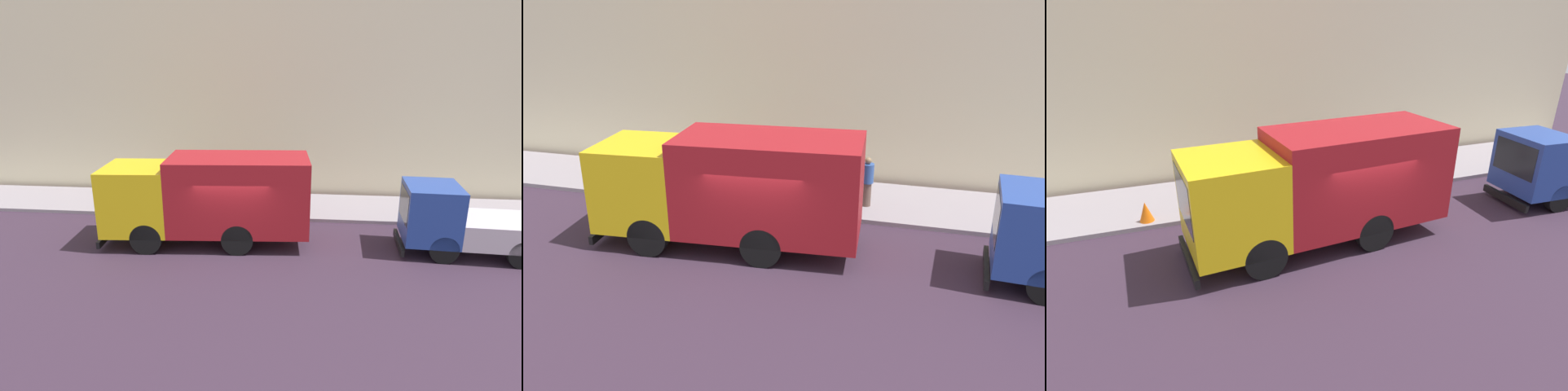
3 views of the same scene
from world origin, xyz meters
The scene contains 10 objects.
ground centered at (0.00, 0.00, 0.00)m, with size 80.00×80.00×0.00m, color #352435.
sidewalk centered at (4.74, 0.00, 0.07)m, with size 3.48×30.00×0.14m, color gray.
building_facade centered at (6.98, 0.00, 6.23)m, with size 0.50×30.00×12.46m, color beige.
large_utility_truck centered at (0.61, 1.01, 1.78)m, with size 2.95×7.47×3.19m.
small_flatbed_truck centered at (0.49, -8.04, 1.13)m, with size 2.41×5.77×2.40m.
pedestrian_walking centered at (3.40, 2.42, 0.99)m, with size 0.44×0.44×1.62m.
pedestrian_standing centered at (3.71, -0.30, 1.02)m, with size 0.54×0.54×1.68m.
pedestrian_third centered at (4.18, -2.29, 1.00)m, with size 0.55×0.55×1.64m.
traffic_cone_orange centered at (3.36, 5.68, 0.45)m, with size 0.44×0.44×0.62m, color orange.
street_sign_post centered at (3.41, 0.56, 1.48)m, with size 0.44×0.08×2.24m.
Camera 1 is at (-14.16, -2.32, 6.53)m, focal length 30.39 mm.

